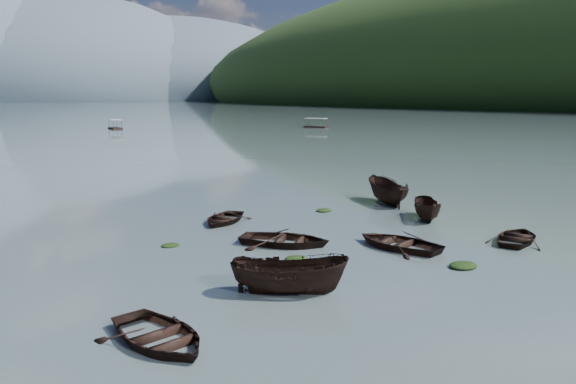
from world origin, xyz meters
TOP-DOWN VIEW (x-y plane):
  - ground_plane at (0.00, 0.00)m, footprint 2400.00×2400.00m
  - haze_mtn_c at (140.00, 900.00)m, footprint 520.00×520.00m
  - haze_mtn_d at (320.00, 900.00)m, footprint 520.00×520.00m
  - rowboat_0 at (-11.38, 1.07)m, footprint 3.70×4.66m
  - rowboat_2 at (-5.77, 2.62)m, footprint 4.61×3.96m
  - rowboat_3 at (2.23, 5.30)m, footprint 4.21×5.10m
  - rowboat_4 at (8.26, 2.98)m, footprint 4.70×4.17m
  - rowboat_5 at (8.17, 9.19)m, footprint 3.51×3.94m
  - rowboat_6 at (-2.27, 8.67)m, footprint 5.47×5.54m
  - rowboat_7 at (-2.64, 14.96)m, footprint 4.75×4.67m
  - rowboat_8 at (9.45, 14.26)m, footprint 3.37×5.29m
  - weed_clump_0 at (-4.93, 2.80)m, footprint 1.26×1.03m
  - weed_clump_1 at (-3.16, 6.28)m, footprint 1.00×0.80m
  - weed_clump_2 at (2.41, 1.41)m, footprint 1.32×1.06m
  - weed_clump_3 at (3.55, 6.54)m, footprint 0.77×0.65m
  - weed_clump_5 at (-7.21, 11.48)m, footprint 0.94×0.76m
  - weed_clump_6 at (2.71, 7.76)m, footprint 0.91×0.76m
  - weed_clump_7 at (4.24, 14.39)m, footprint 1.09×0.87m
  - pontoon_centre at (17.02, 112.21)m, footprint 2.44×5.35m
  - pontoon_right at (58.03, 93.05)m, footprint 4.68×5.82m

SIDE VIEW (x-z plane):
  - ground_plane at x=0.00m, z-range 0.00..0.00m
  - haze_mtn_c at x=140.00m, z-range -130.00..130.00m
  - haze_mtn_d at x=320.00m, z-range -110.00..110.00m
  - rowboat_0 at x=-11.38m, z-range -0.43..0.43m
  - rowboat_2 at x=-5.77m, z-range -0.86..0.86m
  - rowboat_3 at x=2.23m, z-range -0.46..0.46m
  - rowboat_4 at x=8.26m, z-range -0.40..0.40m
  - rowboat_5 at x=8.17m, z-range -0.75..0.75m
  - rowboat_6 at x=-2.27m, z-range -0.47..0.47m
  - rowboat_7 at x=-2.64m, z-range -0.40..0.40m
  - rowboat_8 at x=9.45m, z-range -0.96..0.96m
  - weed_clump_0 at x=-4.93m, z-range -0.14..0.14m
  - weed_clump_1 at x=-3.16m, z-range -0.11..0.11m
  - weed_clump_2 at x=2.41m, z-range -0.14..0.14m
  - weed_clump_3 at x=3.55m, z-range -0.09..0.09m
  - weed_clump_5 at x=-7.21m, z-range -0.10..0.10m
  - weed_clump_6 at x=2.71m, z-range -0.09..0.09m
  - weed_clump_7 at x=4.24m, z-range -0.12..0.12m
  - pontoon_centre at x=17.02m, z-range -1.01..1.01m
  - pontoon_right at x=58.03m, z-range -1.04..1.04m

